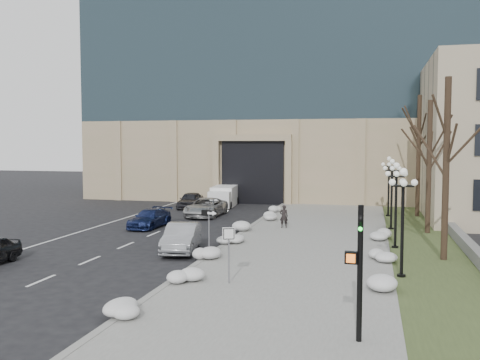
% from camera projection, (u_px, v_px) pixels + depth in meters
% --- Properties ---
extents(ground, '(160.00, 160.00, 0.00)m').
position_uv_depth(ground, '(168.00, 306.00, 19.07)').
color(ground, black).
rests_on(ground, ground).
extents(sidewalk, '(9.00, 40.00, 0.12)m').
position_uv_depth(sidewalk, '(310.00, 240.00, 31.79)').
color(sidewalk, gray).
rests_on(sidewalk, ground).
extents(curb, '(0.30, 40.00, 0.14)m').
position_uv_depth(curb, '(237.00, 236.00, 32.86)').
color(curb, gray).
rests_on(curb, ground).
extents(grass_strip, '(4.00, 40.00, 0.10)m').
position_uv_depth(grass_strip, '(425.00, 245.00, 30.23)').
color(grass_strip, '#3A4824').
rests_on(grass_strip, ground).
extents(stone_wall, '(0.50, 30.00, 0.70)m').
position_uv_depth(stone_wall, '(457.00, 235.00, 31.67)').
color(stone_wall, slate).
rests_on(stone_wall, ground).
extents(office_tower, '(40.00, 24.70, 36.00)m').
position_uv_depth(office_tower, '(292.00, 31.00, 60.47)').
color(office_tower, tan).
rests_on(office_tower, ground).
extents(car_b, '(2.38, 4.79, 1.51)m').
position_uv_depth(car_b, '(182.00, 238.00, 28.55)').
color(car_b, '#9B9DA2').
rests_on(car_b, ground).
extents(car_c, '(2.02, 4.42, 1.25)m').
position_uv_depth(car_c, '(150.00, 218.00, 36.73)').
color(car_c, '#16214E').
rests_on(car_c, ground).
extents(car_d, '(2.48, 5.25, 1.45)m').
position_uv_depth(car_d, '(206.00, 207.00, 42.21)').
color(car_d, '#B5B5B5').
rests_on(car_d, ground).
extents(car_e, '(1.97, 4.33, 1.44)m').
position_uv_depth(car_e, '(190.00, 200.00, 47.53)').
color(car_e, '#2F2F34').
rests_on(car_e, ground).
extents(pedestrian, '(0.63, 0.49, 1.54)m').
position_uv_depth(pedestrian, '(284.00, 216.00, 35.87)').
color(pedestrian, black).
rests_on(pedestrian, sidewalk).
extents(box_truck, '(2.52, 5.88, 1.81)m').
position_uv_depth(box_truck, '(224.00, 197.00, 49.18)').
color(box_truck, white).
rests_on(box_truck, ground).
extents(one_way_sign, '(0.91, 0.40, 2.46)m').
position_uv_depth(one_way_sign, '(211.00, 219.00, 26.69)').
color(one_way_sign, slate).
rests_on(one_way_sign, ground).
extents(keep_sign, '(0.50, 0.21, 2.41)m').
position_uv_depth(keep_sign, '(229.00, 243.00, 21.62)').
color(keep_sign, slate).
rests_on(keep_sign, ground).
extents(traffic_signal, '(0.69, 0.92, 4.07)m').
position_uv_depth(traffic_signal, '(358.00, 276.00, 15.27)').
color(traffic_signal, black).
rests_on(traffic_signal, ground).
extents(snow_clump_a, '(1.10, 1.60, 0.36)m').
position_uv_depth(snow_clump_a, '(127.00, 313.00, 17.41)').
color(snow_clump_a, silver).
rests_on(snow_clump_a, sidewalk).
extents(snow_clump_b, '(1.10, 1.60, 0.36)m').
position_uv_depth(snow_clump_b, '(188.00, 277.00, 22.01)').
color(snow_clump_b, silver).
rests_on(snow_clump_b, sidewalk).
extents(snow_clump_c, '(1.10, 1.60, 0.36)m').
position_uv_depth(snow_clump_c, '(208.00, 254.00, 26.47)').
color(snow_clump_c, silver).
rests_on(snow_clump_c, sidewalk).
extents(snow_clump_d, '(1.10, 1.60, 0.36)m').
position_uv_depth(snow_clump_d, '(229.00, 241.00, 30.19)').
color(snow_clump_d, silver).
rests_on(snow_clump_d, sidewalk).
extents(snow_clump_e, '(1.10, 1.60, 0.36)m').
position_uv_depth(snow_clump_e, '(248.00, 228.00, 34.74)').
color(snow_clump_e, silver).
rests_on(snow_clump_e, sidewalk).
extents(snow_clump_f, '(1.10, 1.60, 0.36)m').
position_uv_depth(snow_clump_f, '(268.00, 217.00, 39.53)').
color(snow_clump_f, silver).
rests_on(snow_clump_f, sidewalk).
extents(snow_clump_g, '(1.10, 1.60, 0.36)m').
position_uv_depth(snow_clump_g, '(275.00, 210.00, 43.80)').
color(snow_clump_g, silver).
rests_on(snow_clump_g, sidewalk).
extents(snow_clump_h, '(1.10, 1.60, 0.36)m').
position_uv_depth(snow_clump_h, '(387.00, 286.00, 20.57)').
color(snow_clump_h, silver).
rests_on(snow_clump_h, sidewalk).
extents(snow_clump_i, '(1.10, 1.60, 0.36)m').
position_uv_depth(snow_clump_i, '(380.00, 257.00, 25.94)').
color(snow_clump_i, silver).
rests_on(snow_clump_i, sidewalk).
extents(snow_clump_j, '(1.10, 1.60, 0.36)m').
position_uv_depth(snow_clump_j, '(383.00, 236.00, 31.61)').
color(snow_clump_j, silver).
rests_on(snow_clump_j, sidewalk).
extents(lamppost_a, '(1.18, 1.18, 4.76)m').
position_uv_depth(lamppost_a, '(403.00, 208.00, 22.68)').
color(lamppost_a, black).
rests_on(lamppost_a, ground).
extents(lamppost_b, '(1.18, 1.18, 4.76)m').
position_uv_depth(lamppost_b, '(396.00, 194.00, 28.97)').
color(lamppost_b, black).
rests_on(lamppost_b, ground).
extents(lamppost_c, '(1.18, 1.18, 4.76)m').
position_uv_depth(lamppost_c, '(392.00, 184.00, 35.27)').
color(lamppost_c, black).
rests_on(lamppost_c, ground).
extents(lamppost_d, '(1.18, 1.18, 4.76)m').
position_uv_depth(lamppost_d, '(389.00, 178.00, 41.56)').
color(lamppost_d, black).
rests_on(lamppost_d, ground).
extents(tree_near, '(3.20, 3.20, 9.00)m').
position_uv_depth(tree_near, '(447.00, 143.00, 25.83)').
color(tree_near, black).
rests_on(tree_near, ground).
extents(tree_mid, '(3.20, 3.20, 8.50)m').
position_uv_depth(tree_mid, '(429.00, 148.00, 33.60)').
color(tree_mid, black).
rests_on(tree_mid, ground).
extents(tree_far, '(3.20, 3.20, 9.50)m').
position_uv_depth(tree_far, '(419.00, 139.00, 41.31)').
color(tree_far, black).
rests_on(tree_far, ground).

